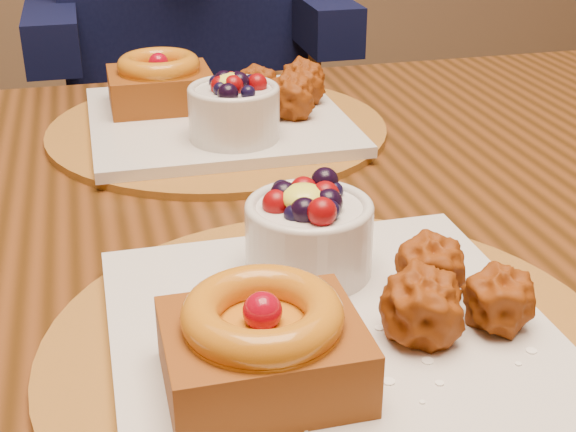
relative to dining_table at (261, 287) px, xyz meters
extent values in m
cube|color=#361E09|center=(0.00, 0.00, 0.06)|extent=(1.60, 0.90, 0.04)
cylinder|color=brown|center=(0.00, -0.22, 0.08)|extent=(0.38, 0.38, 0.01)
cube|color=silver|center=(0.00, -0.22, 0.09)|extent=(0.28, 0.28, 0.01)
cube|color=#5A2708|center=(-0.06, -0.27, 0.12)|extent=(0.11, 0.09, 0.04)
torus|color=#A55B0A|center=(-0.06, -0.27, 0.14)|extent=(0.09, 0.09, 0.02)
sphere|color=maroon|center=(-0.06, -0.27, 0.15)|extent=(0.02, 0.02, 0.02)
sphere|color=#8E370A|center=(0.08, -0.19, 0.12)|extent=(0.04, 0.04, 0.04)
sphere|color=#8E370A|center=(0.05, -0.24, 0.12)|extent=(0.04, 0.04, 0.04)
sphere|color=#8E370A|center=(0.10, -0.24, 0.12)|extent=(0.04, 0.04, 0.04)
cylinder|color=silver|center=(0.01, -0.14, 0.12)|extent=(0.09, 0.09, 0.05)
torus|color=silver|center=(0.01, -0.14, 0.15)|extent=(0.09, 0.09, 0.01)
ellipsoid|color=#EDEF3E|center=(0.00, -0.14, 0.16)|extent=(0.03, 0.03, 0.02)
cylinder|color=brown|center=(0.00, 0.22, 0.08)|extent=(0.38, 0.38, 0.01)
cube|color=silver|center=(0.00, 0.22, 0.09)|extent=(0.28, 0.28, 0.01)
cube|color=#5A2708|center=(-0.06, 0.27, 0.12)|extent=(0.11, 0.09, 0.04)
torus|color=#A55B0A|center=(-0.06, 0.27, 0.15)|extent=(0.09, 0.09, 0.02)
sphere|color=maroon|center=(-0.06, 0.27, 0.15)|extent=(0.02, 0.02, 0.02)
sphere|color=#8E370A|center=(0.08, 0.19, 0.12)|extent=(0.05, 0.05, 0.05)
sphere|color=#8E370A|center=(0.05, 0.24, 0.12)|extent=(0.05, 0.05, 0.05)
sphere|color=#8E370A|center=(0.11, 0.24, 0.12)|extent=(0.05, 0.05, 0.05)
cylinder|color=silver|center=(0.01, 0.14, 0.12)|extent=(0.09, 0.09, 0.05)
torus|color=silver|center=(0.01, 0.14, 0.15)|extent=(0.09, 0.09, 0.01)
ellipsoid|color=#EDEF3E|center=(0.00, 0.14, 0.16)|extent=(0.03, 0.03, 0.02)
cube|color=black|center=(0.18, 0.77, -0.20)|extent=(0.57, 0.57, 0.04)
cylinder|color=black|center=(0.03, 0.52, -0.45)|extent=(0.04, 0.04, 0.46)
cylinder|color=black|center=(0.42, 0.62, -0.45)|extent=(0.04, 0.04, 0.46)
cylinder|color=black|center=(-0.07, 0.92, -0.45)|extent=(0.04, 0.04, 0.46)
cylinder|color=black|center=(0.33, 1.01, -0.45)|extent=(0.04, 0.04, 0.46)
cube|color=black|center=(0.13, 0.97, 0.05)|extent=(0.47, 0.14, 0.49)
cube|color=black|center=(-0.18, 0.70, 0.10)|extent=(0.08, 0.30, 0.08)
cube|color=black|center=(0.25, 0.70, 0.10)|extent=(0.08, 0.30, 0.08)
camera|label=1|loc=(-0.13, -0.63, 0.39)|focal=50.00mm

